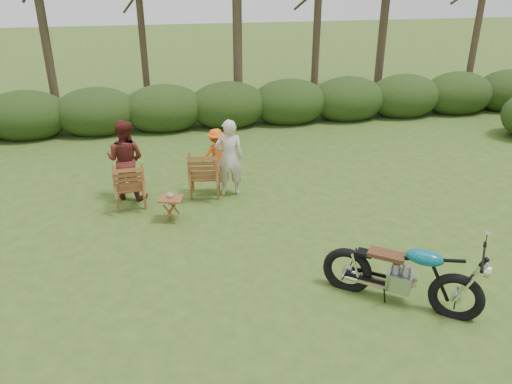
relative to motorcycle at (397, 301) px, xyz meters
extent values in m
plane|color=#314C19|center=(-1.13, 0.64, 0.00)|extent=(80.00, 80.00, 0.00)
cylinder|color=#3B2A20|center=(-6.63, 11.74, 3.60)|extent=(0.28, 0.28, 7.20)
cylinder|color=#3B2A20|center=(-3.63, 12.84, 3.15)|extent=(0.24, 0.24, 6.30)
cylinder|color=#3B2A20|center=(2.37, 11.74, 3.24)|extent=(0.26, 0.26, 6.48)
cylinder|color=#3B2A20|center=(7.87, 10.64, 3.42)|extent=(0.24, 0.24, 6.84)
ellipsoid|color=#1D3413|center=(-7.13, 9.64, 0.63)|extent=(2.52, 1.68, 1.51)
ellipsoid|color=#1D3413|center=(-5.13, 9.64, 0.63)|extent=(2.52, 1.68, 1.51)
ellipsoid|color=#1D3413|center=(-3.13, 9.64, 0.63)|extent=(2.52, 1.68, 1.51)
ellipsoid|color=#1D3413|center=(-1.13, 9.64, 0.63)|extent=(2.52, 1.68, 1.51)
ellipsoid|color=#1D3413|center=(0.87, 9.64, 0.63)|extent=(2.52, 1.68, 1.51)
ellipsoid|color=#1D3413|center=(2.87, 9.64, 0.63)|extent=(2.52, 1.68, 1.51)
ellipsoid|color=#1D3413|center=(4.87, 9.64, 0.63)|extent=(2.52, 1.68, 1.51)
ellipsoid|color=#1D3413|center=(6.87, 9.64, 0.63)|extent=(2.52, 1.68, 1.51)
ellipsoid|color=#1D3413|center=(8.87, 9.64, 0.63)|extent=(2.52, 1.68, 1.51)
imported|color=beige|center=(-3.23, 3.40, 0.54)|extent=(0.13, 0.13, 0.09)
imported|color=beige|center=(-1.89, 4.38, 0.00)|extent=(0.66, 0.46, 1.72)
imported|color=#571C18|center=(-4.09, 4.68, 0.00)|extent=(1.05, 0.95, 1.75)
imported|color=#E65715|center=(-2.04, 5.49, 0.00)|extent=(0.86, 0.63, 1.18)
camera|label=1|loc=(-3.34, -5.67, 4.66)|focal=35.00mm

